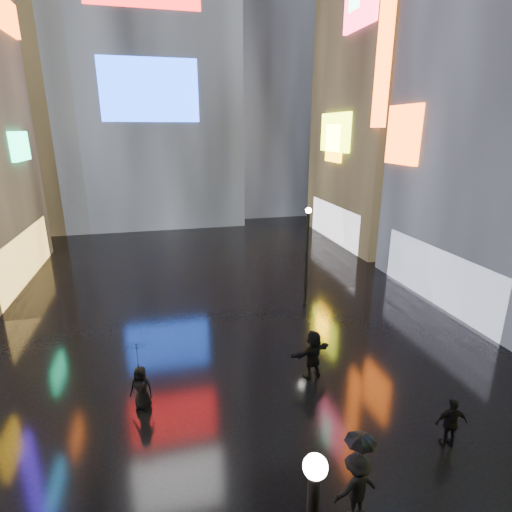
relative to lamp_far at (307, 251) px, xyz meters
name	(u,v)px	position (x,y,z in m)	size (l,w,h in m)	color
ground	(221,300)	(-4.28, 1.50, -2.94)	(140.00, 140.00, 0.00)	black
building_right_far	(403,59)	(11.69, 11.49, 11.03)	(10.28, 12.00, 28.00)	black
tower_flank_right	(262,50)	(4.72, 27.50, 14.06)	(12.00, 12.00, 34.00)	black
tower_flank_left	(20,80)	(-18.28, 23.50, 10.06)	(10.00, 10.00, 26.00)	black
lamp_far	(307,251)	(0.00, 0.00, 0.00)	(0.30, 0.30, 5.20)	black
pedestrian_2	(356,486)	(-3.15, -11.83, -2.07)	(1.13, 0.65, 1.74)	black
pedestrian_3	(451,423)	(0.57, -10.44, -2.16)	(0.92, 0.38, 1.58)	black
pedestrian_4	(141,388)	(-8.19, -6.59, -2.18)	(0.75, 0.49, 1.53)	black
pedestrian_5	(313,354)	(-2.05, -6.26, -2.01)	(1.74, 0.55, 1.88)	black
umbrella_1	(360,446)	(-3.15, -11.83, -0.89)	(0.70, 0.70, 0.61)	black
umbrella_2	(138,355)	(-8.19, -6.59, -0.95)	(1.00, 1.01, 0.91)	black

